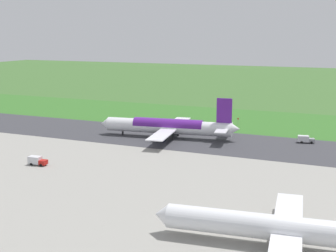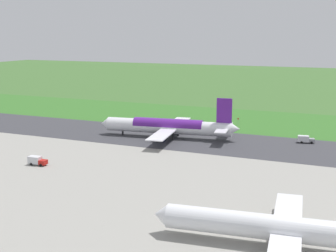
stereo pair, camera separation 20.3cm
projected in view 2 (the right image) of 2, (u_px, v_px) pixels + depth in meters
The scene contains 10 objects.
ground_plane at pixel (174, 138), 172.87m from camera, with size 800.00×800.00×0.00m, color #3D662D.
runway_asphalt at pixel (174, 138), 172.86m from camera, with size 600.00×35.25×0.06m, color #38383D.
apron_concrete at pixel (60, 201), 108.22m from camera, with size 440.00×110.00×0.05m, color gray.
grass_verge_foreground at pixel (204, 122), 204.54m from camera, with size 600.00×80.00×0.04m, color #346B27.
airliner_main at pixel (169, 126), 172.92m from camera, with size 54.09×44.41×15.88m.
airliner_parked_near at pixel (283, 228), 83.76m from camera, with size 48.88×40.09×14.27m.
service_truck_baggage at pixel (305, 139), 165.12m from camera, with size 6.14×3.39×2.65m.
service_truck_fuel at pixel (37, 161), 137.40m from camera, with size 5.89×2.52×2.65m.
no_stopping_sign at pixel (238, 121), 198.11m from camera, with size 0.60×0.10×2.93m.
traffic_cone_orange at pixel (226, 123), 201.58m from camera, with size 0.40×0.40×0.55m, color orange.
Camera 2 is at (-63.47, 156.15, 38.73)m, focal length 49.17 mm.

